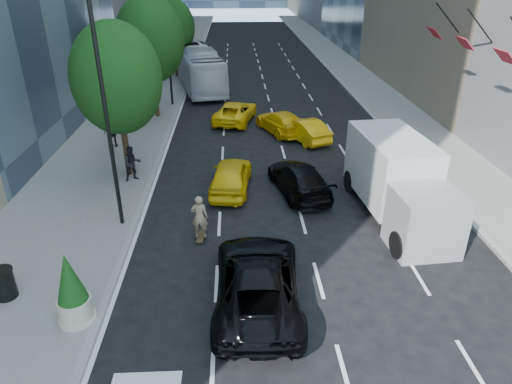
{
  "coord_description": "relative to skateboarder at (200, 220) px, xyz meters",
  "views": [
    {
      "loc": [
        -1.76,
        -12.55,
        9.7
      ],
      "look_at": [
        -0.98,
        3.67,
        1.6
      ],
      "focal_mm": 32.0,
      "sensor_mm": 36.0,
      "label": 1
    }
  ],
  "objects": [
    {
      "name": "ground",
      "position": [
        3.2,
        -2.81,
        -0.89
      ],
      "size": [
        160.0,
        160.0,
        0.0
      ],
      "primitive_type": "plane",
      "color": "black",
      "rests_on": "ground"
    },
    {
      "name": "sidewalk_left",
      "position": [
        -5.8,
        27.19,
        -0.82
      ],
      "size": [
        6.0,
        120.0,
        0.15
      ],
      "primitive_type": "cube",
      "color": "slate",
      "rests_on": "ground"
    },
    {
      "name": "sidewalk_right",
      "position": [
        13.2,
        27.19,
        -0.82
      ],
      "size": [
        4.0,
        120.0,
        0.15
      ],
      "primitive_type": "cube",
      "color": "slate",
      "rests_on": "ground"
    },
    {
      "name": "lamp_near",
      "position": [
        -3.12,
        1.19,
        4.92
      ],
      "size": [
        2.13,
        0.22,
        10.0
      ],
      "color": "black",
      "rests_on": "sidewalk_left"
    },
    {
      "name": "lamp_far",
      "position": [
        -3.12,
        19.19,
        4.92
      ],
      "size": [
        2.13,
        0.22,
        10.0
      ],
      "color": "black",
      "rests_on": "sidewalk_left"
    },
    {
      "name": "tree_near",
      "position": [
        -4.0,
        6.19,
        4.08
      ],
      "size": [
        4.2,
        4.2,
        7.46
      ],
      "color": "#301F12",
      "rests_on": "sidewalk_left"
    },
    {
      "name": "tree_mid",
      "position": [
        -4.0,
        16.19,
        4.43
      ],
      "size": [
        4.5,
        4.5,
        7.99
      ],
      "color": "#301F12",
      "rests_on": "sidewalk_left"
    },
    {
      "name": "tree_far",
      "position": [
        -4.0,
        29.19,
        3.73
      ],
      "size": [
        3.9,
        3.9,
        6.92
      ],
      "color": "#301F12",
      "rests_on": "sidewalk_left"
    },
    {
      "name": "traffic_signal",
      "position": [
        -3.2,
        37.19,
        3.34
      ],
      "size": [
        2.48,
        0.53,
        5.2
      ],
      "color": "black",
      "rests_on": "sidewalk_left"
    },
    {
      "name": "facade_flags",
      "position": [
        13.84,
        7.19,
        5.29
      ],
      "size": [
        1.85,
        13.3,
        2.05
      ],
      "color": "black",
      "rests_on": "ground"
    },
    {
      "name": "skateboarder",
      "position": [
        0.0,
        0.0,
        0.0
      ],
      "size": [
        0.68,
        0.48,
        1.78
      ],
      "primitive_type": "imported",
      "rotation": [
        0.0,
        0.0,
        3.06
      ],
      "color": "#8B7457",
      "rests_on": "ground"
    },
    {
      "name": "black_sedan_lincoln",
      "position": [
        2.05,
        -3.81,
        -0.09
      ],
      "size": [
        2.84,
        5.82,
        1.59
      ],
      "primitive_type": "imported",
      "rotation": [
        0.0,
        0.0,
        3.11
      ],
      "color": "black",
      "rests_on": "ground"
    },
    {
      "name": "black_sedan_mercedes",
      "position": [
        4.4,
        3.95,
        -0.19
      ],
      "size": [
        2.95,
        5.16,
        1.41
      ],
      "primitive_type": "imported",
      "rotation": [
        0.0,
        0.0,
        3.35
      ],
      "color": "black",
      "rests_on": "ground"
    },
    {
      "name": "taxi_a",
      "position": [
        1.2,
        4.39,
        -0.15
      ],
      "size": [
        2.25,
        4.53,
        1.48
      ],
      "primitive_type": "imported",
      "rotation": [
        0.0,
        0.0,
        3.02
      ],
      "color": "yellow",
      "rests_on": "ground"
    },
    {
      "name": "taxi_b",
      "position": [
        5.68,
        11.19,
        -0.21
      ],
      "size": [
        2.97,
        4.34,
        1.36
      ],
      "primitive_type": "imported",
      "rotation": [
        0.0,
        0.0,
        3.56
      ],
      "color": "#E0A60B",
      "rests_on": "ground"
    },
    {
      "name": "taxi_c",
      "position": [
        1.49,
        15.07,
        -0.21
      ],
      "size": [
        3.39,
        5.33,
        1.37
      ],
      "primitive_type": "imported",
      "rotation": [
        0.0,
        0.0,
        2.9
      ],
      "color": "yellow",
      "rests_on": "ground"
    },
    {
      "name": "taxi_d",
      "position": [
        4.4,
        12.69,
        -0.21
      ],
      "size": [
        3.51,
        5.06,
        1.36
      ],
      "primitive_type": "imported",
      "rotation": [
        0.0,
        0.0,
        3.52
      ],
      "color": "yellow",
      "rests_on": "ground"
    },
    {
      "name": "city_bus",
      "position": [
        -1.6,
        25.13,
        0.82
      ],
      "size": [
        5.35,
        12.6,
        3.42
      ],
      "primitive_type": "imported",
      "rotation": [
        0.0,
        0.0,
        0.21
      ],
      "color": "silver",
      "rests_on": "ground"
    },
    {
      "name": "box_truck",
      "position": [
        8.17,
        1.5,
        0.78
      ],
      "size": [
        3.07,
        7.05,
        3.28
      ],
      "rotation": [
        0.0,
        0.0,
        0.09
      ],
      "color": "silver",
      "rests_on": "ground"
    },
    {
      "name": "pedestrian_a",
      "position": [
        -3.6,
        5.4,
        0.14
      ],
      "size": [
        1.06,
        0.97,
        1.76
      ],
      "primitive_type": "imported",
      "rotation": [
        0.0,
        0.0,
        0.45
      ],
      "color": "black",
      "rests_on": "sidewalk_left"
    },
    {
      "name": "pedestrian_b",
      "position": [
        -5.64,
        10.12,
        0.08
      ],
      "size": [
        0.97,
        0.42,
        1.64
      ],
      "primitive_type": "imported",
      "rotation": [
        0.0,
        0.0,
        3.17
      ],
      "color": "black",
      "rests_on": "sidewalk_left"
    },
    {
      "name": "trash_can",
      "position": [
        -5.98,
        -3.38,
        -0.25
      ],
      "size": [
        0.66,
        0.66,
        0.99
      ],
      "primitive_type": "cylinder",
      "color": "black",
      "rests_on": "sidewalk_left"
    },
    {
      "name": "planter_shrub",
      "position": [
        -3.4,
        -4.57,
        0.38
      ],
      "size": [
        0.98,
        0.98,
        2.35
      ],
      "color": "beige",
      "rests_on": "sidewalk_left"
    }
  ]
}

